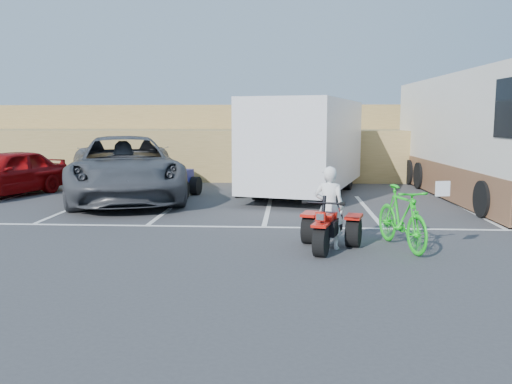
# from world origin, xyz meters

# --- Properties ---
(ground) EXTENTS (100.00, 100.00, 0.00)m
(ground) POSITION_xyz_m (0.00, 0.00, 0.00)
(ground) COLOR #3A3A3C
(ground) RESTS_ON ground
(parking_stripes) EXTENTS (28.00, 5.16, 0.01)m
(parking_stripes) POSITION_xyz_m (0.87, 4.07, 0.00)
(parking_stripes) COLOR white
(parking_stripes) RESTS_ON ground
(grass_embankment) EXTENTS (40.00, 8.50, 3.10)m
(grass_embankment) POSITION_xyz_m (0.00, 15.48, 1.42)
(grass_embankment) COLOR olive
(grass_embankment) RESTS_ON ground
(red_trike_atv) EXTENTS (1.50, 1.77, 0.99)m
(red_trike_atv) POSITION_xyz_m (1.28, 0.32, 0.00)
(red_trike_atv) COLOR red
(red_trike_atv) RESTS_ON ground
(rider) EXTENTS (0.65, 0.51, 1.57)m
(rider) POSITION_xyz_m (1.32, 0.46, 0.78)
(rider) COLOR white
(rider) RESTS_ON ground
(green_dirt_bike) EXTENTS (1.05, 2.05, 1.19)m
(green_dirt_bike) POSITION_xyz_m (2.69, 0.55, 0.59)
(green_dirt_bike) COLOR #14BF19
(green_dirt_bike) RESTS_ON ground
(grey_pickup) EXTENTS (5.23, 7.58, 1.93)m
(grey_pickup) POSITION_xyz_m (-4.46, 6.47, 0.96)
(grey_pickup) COLOR #3F4146
(grey_pickup) RESTS_ON ground
(red_car) EXTENTS (3.00, 4.70, 1.49)m
(red_car) POSITION_xyz_m (-8.44, 6.83, 0.75)
(red_car) COLOR #8B0708
(red_car) RESTS_ON ground
(cargo_trailer) EXTENTS (4.21, 6.98, 3.05)m
(cargo_trailer) POSITION_xyz_m (1.10, 7.87, 1.65)
(cargo_trailer) COLOR silver
(cargo_trailer) RESTS_ON ground
(rv_motorhome) EXTENTS (3.07, 10.46, 3.72)m
(rv_motorhome) POSITION_xyz_m (6.53, 7.61, 1.62)
(rv_motorhome) COLOR silver
(rv_motorhome) RESTS_ON ground
(quad_atv_blue) EXTENTS (1.57, 1.92, 1.12)m
(quad_atv_blue) POSITION_xyz_m (-3.08, 7.13, 0.00)
(quad_atv_blue) COLOR navy
(quad_atv_blue) RESTS_ON ground
(quad_atv_green) EXTENTS (1.24, 1.55, 0.93)m
(quad_atv_green) POSITION_xyz_m (-0.66, 7.61, 0.00)
(quad_atv_green) COLOR #135714
(quad_atv_green) RESTS_ON ground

